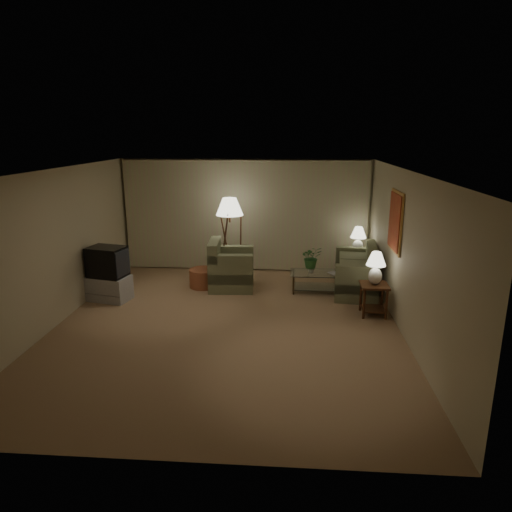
{
  "coord_description": "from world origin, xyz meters",
  "views": [
    {
      "loc": [
        1.06,
        -7.43,
        3.29
      ],
      "look_at": [
        0.47,
        0.6,
        1.11
      ],
      "focal_mm": 32.0,
      "sensor_mm": 36.0,
      "label": 1
    }
  ],
  "objects_px": {
    "armchair": "(232,269)",
    "coffee_table": "(318,279)",
    "table_lamp_near": "(376,265)",
    "ottoman": "(203,278)",
    "sofa": "(355,274)",
    "side_table_near": "(374,294)",
    "crt_tv": "(107,262)",
    "vase": "(311,269)",
    "tv_cabinet": "(109,288)",
    "side_table_far": "(357,262)",
    "floor_lamp": "(230,237)",
    "table_lamp_far": "(358,238)"
  },
  "relations": [
    {
      "from": "armchair",
      "to": "coffee_table",
      "type": "xyz_separation_m",
      "value": [
        1.87,
        -0.12,
        -0.14
      ]
    },
    {
      "from": "armchair",
      "to": "table_lamp_near",
      "type": "distance_m",
      "value": 3.18
    },
    {
      "from": "armchair",
      "to": "ottoman",
      "type": "relative_size",
      "value": 1.83
    },
    {
      "from": "sofa",
      "to": "side_table_near",
      "type": "xyz_separation_m",
      "value": [
        0.15,
        -1.35,
        0.03
      ]
    },
    {
      "from": "crt_tv",
      "to": "vase",
      "type": "relative_size",
      "value": 5.83
    },
    {
      "from": "tv_cabinet",
      "to": "ottoman",
      "type": "height_order",
      "value": "tv_cabinet"
    },
    {
      "from": "side_table_far",
      "to": "floor_lamp",
      "type": "relative_size",
      "value": 0.32
    },
    {
      "from": "armchair",
      "to": "side_table_far",
      "type": "distance_m",
      "value": 2.95
    },
    {
      "from": "table_lamp_far",
      "to": "ottoman",
      "type": "relative_size",
      "value": 1.03
    },
    {
      "from": "table_lamp_far",
      "to": "ottoman",
      "type": "distance_m",
      "value": 3.64
    },
    {
      "from": "table_lamp_far",
      "to": "tv_cabinet",
      "type": "relative_size",
      "value": 0.69
    },
    {
      "from": "side_table_near",
      "to": "crt_tv",
      "type": "xyz_separation_m",
      "value": [
        -5.2,
        0.42,
        0.4
      ]
    },
    {
      "from": "sofa",
      "to": "ottoman",
      "type": "bearing_deg",
      "value": -84.48
    },
    {
      "from": "side_table_near",
      "to": "floor_lamp",
      "type": "distance_m",
      "value": 3.57
    },
    {
      "from": "table_lamp_far",
      "to": "ottoman",
      "type": "xyz_separation_m",
      "value": [
        -3.45,
        -0.87,
        -0.77
      ]
    },
    {
      "from": "crt_tv",
      "to": "ottoman",
      "type": "relative_size",
      "value": 1.33
    },
    {
      "from": "table_lamp_far",
      "to": "crt_tv",
      "type": "relative_size",
      "value": 0.78
    },
    {
      "from": "side_table_near",
      "to": "side_table_far",
      "type": "height_order",
      "value": "same"
    },
    {
      "from": "side_table_far",
      "to": "floor_lamp",
      "type": "height_order",
      "value": "floor_lamp"
    },
    {
      "from": "coffee_table",
      "to": "ottoman",
      "type": "xyz_separation_m",
      "value": [
        -2.5,
        0.11,
        -0.08
      ]
    },
    {
      "from": "side_table_far",
      "to": "crt_tv",
      "type": "bearing_deg",
      "value": -160.74
    },
    {
      "from": "sofa",
      "to": "floor_lamp",
      "type": "height_order",
      "value": "floor_lamp"
    },
    {
      "from": "side_table_near",
      "to": "crt_tv",
      "type": "bearing_deg",
      "value": 175.37
    },
    {
      "from": "table_lamp_near",
      "to": "vase",
      "type": "xyz_separation_m",
      "value": [
        -1.1,
        1.25,
        -0.48
      ]
    },
    {
      "from": "table_lamp_near",
      "to": "coffee_table",
      "type": "distance_m",
      "value": 1.71
    },
    {
      "from": "table_lamp_near",
      "to": "table_lamp_far",
      "type": "height_order",
      "value": "table_lamp_far"
    },
    {
      "from": "armchair",
      "to": "table_lamp_far",
      "type": "xyz_separation_m",
      "value": [
        2.82,
        0.87,
        0.55
      ]
    },
    {
      "from": "sofa",
      "to": "ottoman",
      "type": "distance_m",
      "value": 3.31
    },
    {
      "from": "coffee_table",
      "to": "crt_tv",
      "type": "bearing_deg",
      "value": -168.96
    },
    {
      "from": "armchair",
      "to": "table_lamp_near",
      "type": "relative_size",
      "value": 1.8
    },
    {
      "from": "crt_tv",
      "to": "tv_cabinet",
      "type": "bearing_deg",
      "value": 0.0
    },
    {
      "from": "side_table_near",
      "to": "floor_lamp",
      "type": "bearing_deg",
      "value": 146.19
    },
    {
      "from": "side_table_near",
      "to": "armchair",
      "type": "bearing_deg",
      "value": 154.18
    },
    {
      "from": "coffee_table",
      "to": "vase",
      "type": "distance_m",
      "value": 0.25
    },
    {
      "from": "sofa",
      "to": "floor_lamp",
      "type": "relative_size",
      "value": 1.0
    },
    {
      "from": "coffee_table",
      "to": "table_lamp_far",
      "type": "bearing_deg",
      "value": 46.05
    },
    {
      "from": "sofa",
      "to": "side_table_near",
      "type": "bearing_deg",
      "value": 12.09
    },
    {
      "from": "side_table_far",
      "to": "tv_cabinet",
      "type": "distance_m",
      "value": 5.51
    },
    {
      "from": "armchair",
      "to": "side_table_near",
      "type": "relative_size",
      "value": 1.84
    },
    {
      "from": "sofa",
      "to": "table_lamp_far",
      "type": "distance_m",
      "value": 1.08
    },
    {
      "from": "side_table_far",
      "to": "table_lamp_far",
      "type": "relative_size",
      "value": 0.96
    },
    {
      "from": "coffee_table",
      "to": "tv_cabinet",
      "type": "height_order",
      "value": "tv_cabinet"
    },
    {
      "from": "side_table_far",
      "to": "floor_lamp",
      "type": "bearing_deg",
      "value": -174.51
    },
    {
      "from": "table_lamp_far",
      "to": "table_lamp_near",
      "type": "bearing_deg",
      "value": -90.0
    },
    {
      "from": "side_table_near",
      "to": "vase",
      "type": "distance_m",
      "value": 1.67
    },
    {
      "from": "crt_tv",
      "to": "armchair",
      "type": "bearing_deg",
      "value": 34.52
    },
    {
      "from": "table_lamp_far",
      "to": "armchair",
      "type": "bearing_deg",
      "value": -162.8
    },
    {
      "from": "ottoman",
      "to": "table_lamp_near",
      "type": "bearing_deg",
      "value": -21.54
    },
    {
      "from": "crt_tv",
      "to": "vase",
      "type": "xyz_separation_m",
      "value": [
        4.1,
        0.83,
        -0.32
      ]
    },
    {
      "from": "side_table_near",
      "to": "side_table_far",
      "type": "distance_m",
      "value": 2.24
    }
  ]
}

